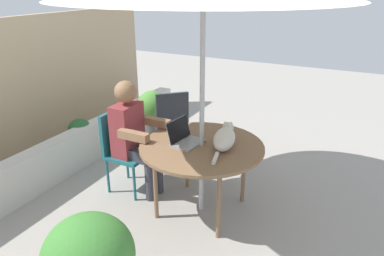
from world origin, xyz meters
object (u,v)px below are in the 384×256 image
Objects in this scene: person_seated at (133,133)px; potted_plant_by_chair at (81,138)px; chair_empty at (175,124)px; laptop at (183,136)px; chair_occupied at (122,145)px; patio_table at (202,150)px; cat at (225,138)px; potted_plant_corner at (152,112)px.

person_seated is 1.20m from potted_plant_by_chair.
laptop is (-0.79, -0.54, 0.26)m from chair_empty.
patio_table is at bearing -90.00° from chair_occupied.
laptop reaches higher than patio_table.
patio_table is at bearing 108.31° from cat.
cat is at bearing -86.65° from chair_occupied.
potted_plant_by_chair is at bearing 77.71° from laptop.
chair_occupied is 1.01m from potted_plant_by_chair.
person_seated is at bearing 176.47° from chair_empty.
patio_table reaches higher than potted_plant_by_chair.
laptop is 0.64× the size of potted_plant_by_chair.
chair_empty reaches higher than patio_table.
chair_occupied is at bearing 90.00° from patio_table.
patio_table is 0.94m from chair_occupied.
patio_table is 1.81m from potted_plant_corner.
potted_plant_by_chair is at bearing 69.88° from chair_occupied.
chair_occupied is 2.62× the size of laptop.
potted_plant_corner is (1.14, 1.53, -0.36)m from cat.
potted_plant_corner is (1.21, 1.33, -0.23)m from patio_table.
chair_occupied is 1.00× the size of chair_empty.
chair_occupied is at bearing 88.02° from laptop.
patio_table is 0.25m from cat.
laptop is at bearing 103.55° from cat.
cat is 2.13m from potted_plant_by_chair.
chair_empty is 1.34× the size of cat.
chair_empty reaches higher than potted_plant_corner.
potted_plant_corner is (0.45, 0.61, -0.08)m from chair_empty.
laptop is at bearing 98.08° from patio_table.
cat is at bearing -86.11° from person_seated.
patio_table is 1.33× the size of chair_empty.
laptop is at bearing -91.98° from chair_occupied.
person_seated is at bearing -90.00° from chair_occupied.
laptop reaches higher than potted_plant_by_chair.
potted_plant_by_chair is at bearing 149.52° from potted_plant_corner.
person_seated is 3.64× the size of laptop.
chair_empty is at bearing -3.53° from person_seated.
chair_occupied is 0.23m from person_seated.
potted_plant_corner is (1.24, 1.15, -0.34)m from laptop.
patio_table is at bearing -90.00° from person_seated.
person_seated reaches higher than patio_table.
chair_empty is 0.72× the size of person_seated.
laptop reaches higher than cat.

